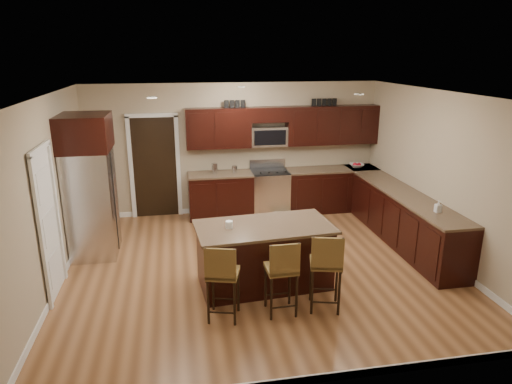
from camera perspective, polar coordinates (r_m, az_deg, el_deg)
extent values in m
plane|color=#92603A|center=(7.38, 0.38, -9.27)|extent=(6.00, 6.00, 0.00)
plane|color=silver|center=(6.64, 0.43, 12.11)|extent=(6.00, 6.00, 0.00)
plane|color=tan|center=(9.52, -2.65, 5.39)|extent=(6.00, 0.00, 6.00)
plane|color=tan|center=(7.01, -24.48, -0.44)|extent=(0.00, 5.50, 5.50)
plane|color=tan|center=(7.98, 22.10, 1.85)|extent=(0.00, 5.50, 5.50)
cube|color=black|center=(9.43, -4.44, -0.48)|extent=(1.30, 0.60, 0.88)
cube|color=black|center=(9.93, 9.35, 0.25)|extent=(1.94, 0.60, 0.88)
cube|color=black|center=(8.49, 18.03, -3.32)|extent=(0.60, 3.35, 0.88)
cube|color=brown|center=(9.30, -4.50, 2.22)|extent=(1.30, 0.63, 0.04)
cube|color=brown|center=(9.81, 9.48, 2.83)|extent=(1.94, 0.63, 0.04)
cube|color=brown|center=(8.34, 18.32, -0.35)|extent=(0.63, 3.35, 0.04)
cube|color=black|center=(9.24, -4.72, 7.95)|extent=(1.30, 0.33, 0.80)
cube|color=black|center=(9.76, 9.48, 8.26)|extent=(1.94, 0.33, 0.80)
cube|color=black|center=(9.36, 1.62, 9.67)|extent=(0.76, 0.33, 0.30)
cube|color=silver|center=(9.57, 1.70, -0.10)|extent=(0.76, 0.64, 0.90)
cube|color=black|center=(9.45, 1.73, 2.57)|extent=(0.76, 0.60, 0.03)
cube|color=black|center=(9.29, 2.08, -0.64)|extent=(0.65, 0.01, 0.45)
cube|color=silver|center=(9.68, 1.40, 3.59)|extent=(0.76, 0.05, 0.18)
cube|color=silver|center=(9.45, 1.57, 6.97)|extent=(0.76, 0.31, 0.40)
cube|color=black|center=(9.51, -12.52, 3.01)|extent=(0.85, 0.03, 2.06)
cube|color=white|center=(6.83, -24.56, -3.82)|extent=(0.03, 0.80, 2.04)
cube|color=black|center=(6.67, 1.01, -8.05)|extent=(1.90, 1.06, 0.88)
cube|color=brown|center=(6.49, 1.04, -4.38)|extent=(2.01, 1.16, 0.04)
cube|color=black|center=(6.85, 1.00, -11.05)|extent=(1.81, 0.97, 0.09)
cube|color=brown|center=(5.81, -4.14, -10.08)|extent=(0.48, 0.48, 0.06)
cube|color=brown|center=(5.56, -4.49, -9.03)|extent=(0.38, 0.14, 0.41)
cylinder|color=black|center=(5.81, -5.57, -13.80)|extent=(0.03, 0.03, 0.60)
cylinder|color=black|center=(5.84, -2.23, -13.56)|extent=(0.03, 0.03, 0.60)
cylinder|color=black|center=(6.10, -5.84, -12.22)|extent=(0.03, 0.03, 0.60)
cylinder|color=black|center=(6.12, -2.67, -12.00)|extent=(0.03, 0.03, 0.60)
cube|color=brown|center=(5.92, 3.16, -9.53)|extent=(0.39, 0.39, 0.06)
cube|color=brown|center=(5.68, 3.64, -8.48)|extent=(0.39, 0.04, 0.41)
cylinder|color=black|center=(5.90, 1.88, -13.21)|extent=(0.03, 0.03, 0.60)
cylinder|color=black|center=(5.97, 5.06, -12.88)|extent=(0.03, 0.03, 0.60)
cylinder|color=black|center=(6.18, 1.23, -11.69)|extent=(0.03, 0.03, 0.60)
cylinder|color=black|center=(6.25, 4.26, -11.41)|extent=(0.03, 0.03, 0.60)
cube|color=brown|center=(6.06, 8.71, -8.74)|extent=(0.49, 0.49, 0.06)
cube|color=brown|center=(5.81, 8.93, -7.65)|extent=(0.40, 0.14, 0.43)
cylinder|color=black|center=(6.02, 7.50, -12.53)|extent=(0.03, 0.03, 0.62)
cylinder|color=black|center=(6.13, 10.66, -12.14)|extent=(0.03, 0.03, 0.62)
cylinder|color=black|center=(6.31, 6.55, -11.02)|extent=(0.03, 0.03, 0.62)
cylinder|color=black|center=(6.41, 9.57, -10.68)|extent=(0.03, 0.03, 0.62)
cube|color=silver|center=(7.99, -19.80, -1.31)|extent=(0.72, 0.89, 1.78)
cube|color=black|center=(7.94, -17.22, -1.19)|extent=(0.01, 0.02, 1.70)
cylinder|color=silver|center=(7.83, -17.15, -0.74)|extent=(0.02, 0.02, 0.79)
cylinder|color=silver|center=(7.98, -17.03, -0.39)|extent=(0.02, 0.02, 0.79)
cube|color=black|center=(7.72, -20.68, 6.99)|extent=(0.78, 0.95, 0.57)
cube|color=brown|center=(9.25, 6.01, -3.72)|extent=(1.08, 0.76, 0.01)
imported|color=silver|center=(9.99, 12.48, 3.25)|extent=(0.35, 0.35, 0.07)
imported|color=#B2B2B2|center=(7.52, 21.81, -1.69)|extent=(0.08, 0.09, 0.19)
cylinder|color=silver|center=(9.26, -5.19, 2.94)|extent=(0.12, 0.12, 0.21)
cylinder|color=silver|center=(9.31, -2.70, 2.85)|extent=(0.11, 0.11, 0.14)
cylinder|color=white|center=(6.39, -3.37, -4.07)|extent=(0.10, 0.10, 0.10)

